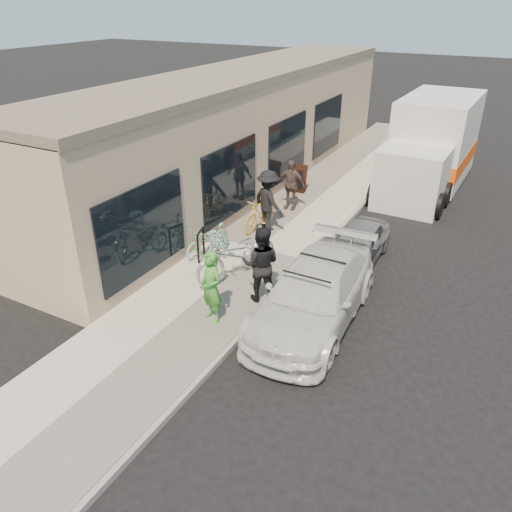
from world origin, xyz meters
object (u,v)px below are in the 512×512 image
at_px(man_standing, 261,264).
at_px(cruiser_bike_b, 208,240).
at_px(sedan_silver, 358,244).
at_px(bike_rack, 201,242).
at_px(cruiser_bike_c, 260,213).
at_px(moving_truck, 431,148).
at_px(sandwich_board, 297,179).
at_px(cruiser_bike_a, 218,243).
at_px(bystander_b, 291,185).
at_px(woman_rider, 211,287).
at_px(bystander_a, 268,201).
at_px(tandem_bike, 237,255).
at_px(sedan_white, 314,294).

relative_size(man_standing, cruiser_bike_b, 1.18).
bearing_deg(sedan_silver, bike_rack, -151.02).
bearing_deg(cruiser_bike_c, moving_truck, 67.55).
relative_size(sandwich_board, cruiser_bike_c, 0.57).
distance_m(bike_rack, cruiser_bike_a, 0.47).
bearing_deg(bystander_b, bike_rack, -102.60).
relative_size(moving_truck, cruiser_bike_b, 4.28).
relative_size(sandwich_board, moving_truck, 0.14).
distance_m(sandwich_board, woman_rider, 8.40).
relative_size(sedan_silver, man_standing, 1.67).
xyz_separation_m(man_standing, cruiser_bike_c, (-1.89, 3.54, -0.42)).
bearing_deg(bystander_a, man_standing, 140.82).
distance_m(sandwich_board, tandem_bike, 6.47).
bearing_deg(cruiser_bike_b, man_standing, -17.78).
bearing_deg(sedan_silver, moving_truck, 86.17).
height_order(cruiser_bike_b, bystander_b, bystander_b).
height_order(sedan_silver, bystander_a, bystander_a).
relative_size(moving_truck, bystander_a, 3.57).
height_order(sedan_silver, cruiser_bike_c, cruiser_bike_c).
relative_size(woman_rider, bystander_b, 1.00).
xyz_separation_m(sedan_silver, cruiser_bike_c, (-3.22, 0.40, 0.13)).
relative_size(sedan_white, bystander_b, 2.88).
distance_m(cruiser_bike_a, cruiser_bike_b, 0.42).
relative_size(sandwich_board, tandem_bike, 0.39).
bearing_deg(man_standing, tandem_bike, -51.69).
distance_m(tandem_bike, cruiser_bike_b, 1.59).
relative_size(sedan_white, man_standing, 2.61).
bearing_deg(sandwich_board, sedan_silver, -55.87).
bearing_deg(moving_truck, bystander_a, -114.49).
distance_m(woman_rider, bystander_a, 4.99).
xyz_separation_m(sedan_white, bystander_a, (-2.99, 3.63, 0.40)).
relative_size(sedan_white, moving_truck, 0.72).
bearing_deg(sedan_white, bike_rack, 161.59).
relative_size(sedan_silver, moving_truck, 0.46).
bearing_deg(sandwich_board, bystander_b, -83.03).
bearing_deg(cruiser_bike_c, woman_rider, -69.26).
relative_size(sedan_silver, bystander_a, 1.65).
height_order(bike_rack, bystander_b, bystander_b).
bearing_deg(woman_rider, sedan_silver, 89.81).
bearing_deg(bike_rack, tandem_bike, -16.31).
bearing_deg(man_standing, sandwich_board, -92.64).
relative_size(sandwich_board, woman_rider, 0.57).
bearing_deg(moving_truck, bike_rack, -111.74).
relative_size(man_standing, cruiser_bike_a, 1.19).
relative_size(sedan_silver, cruiser_bike_c, 1.84).
bearing_deg(bystander_b, sedan_silver, -41.60).
height_order(sedan_silver, bystander_b, bystander_b).
bearing_deg(sedan_white, sandwich_board, 114.05).
bearing_deg(sedan_silver, bystander_b, 142.38).
height_order(sedan_white, cruiser_bike_b, sedan_white).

